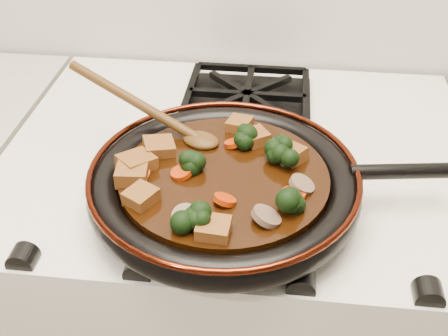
# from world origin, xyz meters

# --- Properties ---
(stove) EXTENTS (0.76, 0.60, 0.90)m
(stove) POSITION_xyz_m (0.00, 1.69, 0.45)
(stove) COLOR white
(stove) RESTS_ON ground
(burner_grate_front) EXTENTS (0.23, 0.23, 0.03)m
(burner_grate_front) POSITION_xyz_m (0.00, 1.55, 0.91)
(burner_grate_front) COLOR black
(burner_grate_front) RESTS_ON stove
(burner_grate_back) EXTENTS (0.23, 0.23, 0.03)m
(burner_grate_back) POSITION_xyz_m (0.00, 1.83, 0.91)
(burner_grate_back) COLOR black
(burner_grate_back) RESTS_ON stove
(skillet) EXTENTS (0.50, 0.37, 0.05)m
(skillet) POSITION_xyz_m (-0.01, 1.54, 0.94)
(skillet) COLOR black
(skillet) RESTS_ON burner_grate_front
(braising_sauce) EXTENTS (0.29, 0.29, 0.02)m
(braising_sauce) POSITION_xyz_m (-0.01, 1.54, 0.95)
(braising_sauce) COLOR black
(braising_sauce) RESTS_ON skillet
(tofu_cube_0) EXTENTS (0.05, 0.05, 0.03)m
(tofu_cube_0) POSITION_xyz_m (0.08, 1.59, 0.97)
(tofu_cube_0) COLOR brown
(tofu_cube_0) RESTS_ON braising_sauce
(tofu_cube_1) EXTENTS (0.06, 0.06, 0.03)m
(tofu_cube_1) POSITION_xyz_m (-0.13, 1.54, 0.97)
(tofu_cube_1) COLOR brown
(tofu_cube_1) RESTS_ON braising_sauce
(tofu_cube_2) EXTENTS (0.05, 0.05, 0.02)m
(tofu_cube_2) POSITION_xyz_m (0.03, 1.63, 0.97)
(tofu_cube_2) COLOR brown
(tofu_cube_2) RESTS_ON braising_sauce
(tofu_cube_3) EXTENTS (0.04, 0.04, 0.02)m
(tofu_cube_3) POSITION_xyz_m (-0.01, 1.43, 0.97)
(tofu_cube_3) COLOR brown
(tofu_cube_3) RESTS_ON braising_sauce
(tofu_cube_4) EXTENTS (0.04, 0.04, 0.02)m
(tofu_cube_4) POSITION_xyz_m (0.00, 1.66, 0.97)
(tofu_cube_4) COLOR brown
(tofu_cube_4) RESTS_ON braising_sauce
(tofu_cube_5) EXTENTS (0.06, 0.05, 0.03)m
(tofu_cube_5) POSITION_xyz_m (-0.11, 1.59, 0.97)
(tofu_cube_5) COLOR brown
(tofu_cube_5) RESTS_ON braising_sauce
(tofu_cube_6) EXTENTS (0.05, 0.05, 0.02)m
(tofu_cube_6) POSITION_xyz_m (-0.11, 1.48, 0.97)
(tofu_cube_6) COLOR brown
(tofu_cube_6) RESTS_ON braising_sauce
(tofu_cube_7) EXTENTS (0.05, 0.05, 0.02)m
(tofu_cube_7) POSITION_xyz_m (-0.13, 1.52, 0.97)
(tofu_cube_7) COLOR brown
(tofu_cube_7) RESTS_ON braising_sauce
(broccoli_floret_0) EXTENTS (0.07, 0.07, 0.06)m
(broccoli_floret_0) POSITION_xyz_m (-0.04, 1.44, 0.97)
(broccoli_floret_0) COLOR black
(broccoli_floret_0) RESTS_ON braising_sauce
(broccoli_floret_1) EXTENTS (0.07, 0.08, 0.06)m
(broccoli_floret_1) POSITION_xyz_m (-0.06, 1.56, 0.97)
(broccoli_floret_1) COLOR black
(broccoli_floret_1) RESTS_ON braising_sauce
(broccoli_floret_2) EXTENTS (0.08, 0.07, 0.07)m
(broccoli_floret_2) POSITION_xyz_m (0.07, 1.59, 0.97)
(broccoli_floret_2) COLOR black
(broccoli_floret_2) RESTS_ON braising_sauce
(broccoli_floret_3) EXTENTS (0.09, 0.08, 0.06)m
(broccoli_floret_3) POSITION_xyz_m (0.09, 1.48, 0.97)
(broccoli_floret_3) COLOR black
(broccoli_floret_3) RESTS_ON braising_sauce
(broccoli_floret_4) EXTENTS (0.07, 0.07, 0.07)m
(broccoli_floret_4) POSITION_xyz_m (0.07, 1.58, 0.97)
(broccoli_floret_4) COLOR black
(broccoli_floret_4) RESTS_ON braising_sauce
(broccoli_floret_5) EXTENTS (0.08, 0.09, 0.06)m
(broccoli_floret_5) POSITION_xyz_m (0.01, 1.62, 0.97)
(broccoli_floret_5) COLOR black
(broccoli_floret_5) RESTS_ON braising_sauce
(carrot_coin_0) EXTENTS (0.03, 0.03, 0.01)m
(carrot_coin_0) POSITION_xyz_m (0.08, 1.51, 0.96)
(carrot_coin_0) COLOR #A82804
(carrot_coin_0) RESTS_ON braising_sauce
(carrot_coin_1) EXTENTS (0.03, 0.03, 0.02)m
(carrot_coin_1) POSITION_xyz_m (-0.07, 1.54, 0.96)
(carrot_coin_1) COLOR #A82804
(carrot_coin_1) RESTS_ON braising_sauce
(carrot_coin_2) EXTENTS (0.03, 0.03, 0.02)m
(carrot_coin_2) POSITION_xyz_m (-0.12, 1.53, 0.96)
(carrot_coin_2) COLOR #A82804
(carrot_coin_2) RESTS_ON braising_sauce
(carrot_coin_3) EXTENTS (0.03, 0.03, 0.02)m
(carrot_coin_3) POSITION_xyz_m (-0.05, 1.45, 0.96)
(carrot_coin_3) COLOR #A82804
(carrot_coin_3) RESTS_ON braising_sauce
(carrot_coin_4) EXTENTS (0.03, 0.03, 0.02)m
(carrot_coin_4) POSITION_xyz_m (-0.00, 1.49, 0.96)
(carrot_coin_4) COLOR #A82804
(carrot_coin_4) RESTS_ON braising_sauce
(carrot_coin_5) EXTENTS (0.03, 0.03, 0.02)m
(carrot_coin_5) POSITION_xyz_m (-0.00, 1.61, 0.96)
(carrot_coin_5) COLOR #A82804
(carrot_coin_5) RESTS_ON braising_sauce
(mushroom_slice_0) EXTENTS (0.04, 0.04, 0.02)m
(mushroom_slice_0) POSITION_xyz_m (0.10, 1.53, 0.97)
(mushroom_slice_0) COLOR brown
(mushroom_slice_0) RESTS_ON braising_sauce
(mushroom_slice_1) EXTENTS (0.05, 0.05, 0.02)m
(mushroom_slice_1) POSITION_xyz_m (0.05, 1.46, 0.97)
(mushroom_slice_1) COLOR brown
(mushroom_slice_1) RESTS_ON braising_sauce
(mushroom_slice_2) EXTENTS (0.05, 0.05, 0.02)m
(mushroom_slice_2) POSITION_xyz_m (-0.04, 1.44, 0.97)
(mushroom_slice_2) COLOR brown
(mushroom_slice_2) RESTS_ON braising_sauce
(wooden_spoon) EXTENTS (0.15, 0.08, 0.24)m
(wooden_spoon) POSITION_xyz_m (-0.11, 1.64, 0.98)
(wooden_spoon) COLOR #472B0F
(wooden_spoon) RESTS_ON braising_sauce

